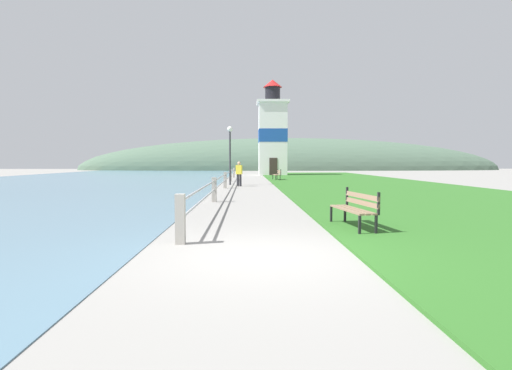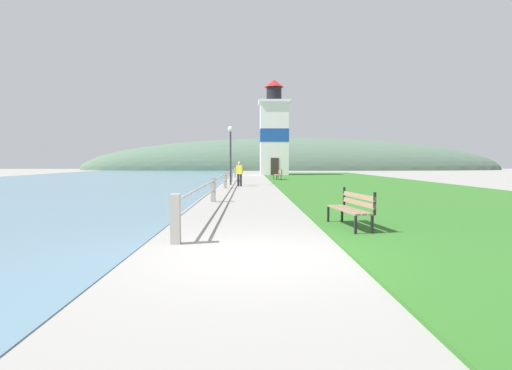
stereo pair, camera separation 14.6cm
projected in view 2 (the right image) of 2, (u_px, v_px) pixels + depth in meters
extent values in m
plane|color=gray|center=(254.00, 256.00, 6.73)|extent=(160.00, 160.00, 0.00)
cube|color=#2D6623|center=(366.00, 185.00, 26.25)|extent=(12.00, 58.27, 0.06)
cube|color=slate|center=(34.00, 186.00, 25.89)|extent=(24.00, 93.24, 0.01)
cube|color=#A8A399|center=(175.00, 219.00, 7.68)|extent=(0.18, 0.18, 0.97)
cube|color=#A8A399|center=(213.00, 190.00, 15.67)|extent=(0.18, 0.18, 0.97)
cube|color=#A8A399|center=(225.00, 180.00, 23.66)|extent=(0.18, 0.18, 0.97)
cube|color=#A8A399|center=(231.00, 175.00, 31.65)|extent=(0.18, 0.18, 0.97)
cube|color=#A8A399|center=(235.00, 173.00, 39.64)|extent=(0.18, 0.18, 0.97)
cylinder|color=#B2B2B7|center=(225.00, 174.00, 23.64)|extent=(0.06, 32.02, 0.06)
cylinder|color=#B2B2B7|center=(225.00, 180.00, 23.66)|extent=(0.06, 32.02, 0.06)
cube|color=#846B51|center=(342.00, 210.00, 9.27)|extent=(0.36, 1.79, 0.04)
cube|color=#846B51|center=(348.00, 210.00, 9.29)|extent=(0.36, 1.79, 0.04)
cube|color=#846B51|center=(354.00, 210.00, 9.31)|extent=(0.36, 1.79, 0.04)
cube|color=#846B51|center=(358.00, 196.00, 9.31)|extent=(0.30, 1.78, 0.11)
cube|color=#846B51|center=(358.00, 203.00, 9.31)|extent=(0.30, 1.78, 0.11)
cube|color=black|center=(356.00, 226.00, 8.42)|extent=(0.06, 0.06, 0.45)
cube|color=black|center=(328.00, 215.00, 10.13)|extent=(0.06, 0.06, 0.45)
cube|color=black|center=(372.00, 226.00, 8.47)|extent=(0.06, 0.06, 0.45)
cube|color=black|center=(342.00, 215.00, 10.19)|extent=(0.06, 0.06, 0.45)
cube|color=black|center=(375.00, 204.00, 8.45)|extent=(0.06, 0.06, 0.49)
cube|color=black|center=(344.00, 197.00, 10.17)|extent=(0.06, 0.06, 0.49)
cube|color=#846B51|center=(276.00, 175.00, 33.65)|extent=(0.25, 1.68, 0.04)
cube|color=#846B51|center=(277.00, 175.00, 33.66)|extent=(0.25, 1.68, 0.04)
cube|color=#846B51|center=(279.00, 175.00, 33.68)|extent=(0.25, 1.68, 0.04)
cube|color=#846B51|center=(280.00, 171.00, 33.67)|extent=(0.20, 1.67, 0.11)
cube|color=#846B51|center=(280.00, 173.00, 33.68)|extent=(0.20, 1.67, 0.11)
cube|color=black|center=(277.00, 178.00, 32.85)|extent=(0.05, 0.05, 0.45)
cube|color=black|center=(274.00, 177.00, 34.47)|extent=(0.05, 0.05, 0.45)
cube|color=black|center=(281.00, 178.00, 32.89)|extent=(0.05, 0.05, 0.45)
cube|color=black|center=(278.00, 177.00, 34.50)|extent=(0.05, 0.05, 0.45)
cube|color=black|center=(282.00, 172.00, 32.87)|extent=(0.05, 0.05, 0.49)
cube|color=black|center=(279.00, 172.00, 34.48)|extent=(0.05, 0.05, 0.49)
cube|color=white|center=(274.00, 140.00, 46.13)|extent=(3.17, 3.17, 8.25)
cube|color=#194799|center=(274.00, 136.00, 46.11)|extent=(3.21, 3.21, 1.49)
cube|color=white|center=(274.00, 102.00, 45.88)|extent=(3.64, 3.64, 0.25)
cylinder|color=black|center=(274.00, 94.00, 45.83)|extent=(1.74, 1.74, 1.60)
cone|color=red|center=(274.00, 83.00, 45.75)|extent=(2.18, 2.18, 0.88)
cube|color=#332823|center=(275.00, 167.00, 44.72)|extent=(0.90, 0.06, 2.00)
cylinder|color=#28282D|center=(238.00, 180.00, 25.62)|extent=(0.15, 0.15, 0.78)
cylinder|color=#28282D|center=(241.00, 180.00, 25.57)|extent=(0.15, 0.15, 0.78)
cube|color=yellow|center=(239.00, 170.00, 25.55)|extent=(0.43, 0.31, 0.58)
sphere|color=tan|center=(239.00, 163.00, 25.53)|extent=(0.21, 0.21, 0.21)
cylinder|color=#333338|center=(231.00, 158.00, 27.01)|extent=(0.12, 0.12, 3.60)
sphere|color=white|center=(230.00, 129.00, 26.89)|extent=(0.36, 0.36, 0.36)
ellipsoid|color=#4C6651|center=(292.00, 170.00, 75.59)|extent=(80.00, 16.00, 12.00)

